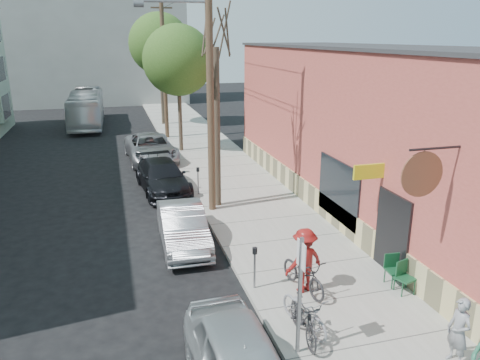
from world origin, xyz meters
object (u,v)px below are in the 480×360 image
object	(u,v)px
tree_leafy_mid	(178,60)
tree_leafy_far	(160,44)
sign_post	(300,285)
parking_meter_far	(198,176)
car_1	(183,227)
parking_meter_near	(255,261)
parked_bike_b	(304,311)
parked_bike_a	(303,319)
patio_chair_a	(405,278)
utility_pole_near	(208,79)
patio_chair_b	(395,271)
car_3	(151,148)
tree_bare	(217,130)
bus	(87,108)
cyclist	(304,260)
car_2	(162,177)
patron_grey	(459,332)

from	to	relation	value
tree_leafy_mid	tree_leafy_far	distance (m)	9.68
sign_post	parking_meter_far	world-z (taller)	sign_post
sign_post	car_1	world-z (taller)	sign_post
parking_meter_near	car_1	size ratio (longest dim) A/B	0.29
parked_bike_b	parked_bike_a	bearing A→B (deg)	-130.12
patio_chair_a	car_1	distance (m)	7.33
utility_pole_near	patio_chair_b	world-z (taller)	utility_pole_near
car_3	parking_meter_near	bearing A→B (deg)	-88.04
parking_meter_far	tree_bare	bearing A→B (deg)	-70.89
tree_bare	bus	size ratio (longest dim) A/B	0.63
tree_leafy_far	bus	distance (m)	7.95
cyclist	car_1	distance (m)	4.96
car_2	parked_bike_a	bearing A→B (deg)	-86.44
parking_meter_far	car_1	distance (m)	5.10
patron_grey	car_1	xyz separation A→B (m)	(-4.70, 7.84, -0.23)
patron_grey	parked_bike_a	world-z (taller)	patron_grey
utility_pole_near	patio_chair_a	world-z (taller)	utility_pole_near
sign_post	car_1	size ratio (longest dim) A/B	0.66
parking_meter_near	patio_chair_a	distance (m)	4.16
car_1	car_2	size ratio (longest dim) A/B	0.86
patio_chair_b	tree_leafy_mid	bearing A→B (deg)	104.56
car_1	bus	size ratio (longest dim) A/B	0.42
utility_pole_near	bus	world-z (taller)	utility_pole_near
sign_post	patron_grey	bearing A→B (deg)	-21.80
patron_grey	car_1	distance (m)	9.15
bus	car_2	bearing A→B (deg)	-77.27
patio_chair_a	patio_chair_b	distance (m)	0.45
parked_bike_a	parking_meter_near	bearing A→B (deg)	102.18
tree_bare	car_2	xyz separation A→B (m)	(-2.00, 2.86, -2.65)
parked_bike_a	bus	world-z (taller)	bus
parked_bike_b	bus	size ratio (longest dim) A/B	0.17
parking_meter_near	parked_bike_b	size ratio (longest dim) A/B	0.70
patio_chair_b	parked_bike_b	xyz separation A→B (m)	(-3.31, -1.25, 0.03)
cyclist	car_3	distance (m)	16.27
tree_bare	car_1	distance (m)	4.69
tree_bare	patio_chair_b	xyz separation A→B (m)	(3.35, -7.84, -2.77)
parking_meter_far	patio_chair_b	bearing A→B (deg)	-67.55
tree_leafy_far	car_2	size ratio (longest dim) A/B	1.76
parked_bike_a	car_3	size ratio (longest dim) A/B	0.31
parking_meter_near	patio_chair_a	xyz separation A→B (m)	(3.92, -1.35, -0.39)
car_1	parking_meter_far	bearing A→B (deg)	74.81
parking_meter_near	bus	distance (m)	29.12
parking_meter_near	car_1	world-z (taller)	car_1
utility_pole_near	cyclist	distance (m)	8.30
patio_chair_a	car_1	size ratio (longest dim) A/B	0.21
tree_leafy_mid	parking_meter_far	bearing A→B (deg)	-93.62
parking_meter_far	tree_bare	xyz separation A→B (m)	(0.55, -1.59, 2.38)
tree_bare	parking_meter_near	bearing A→B (deg)	-94.53
parked_bike_a	car_2	size ratio (longest dim) A/B	0.35
parked_bike_b	tree_leafy_mid	bearing A→B (deg)	77.44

